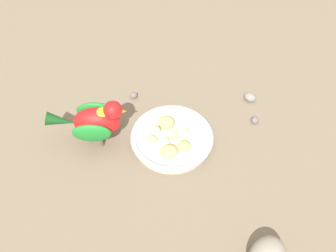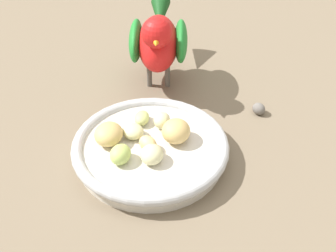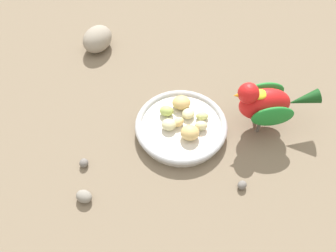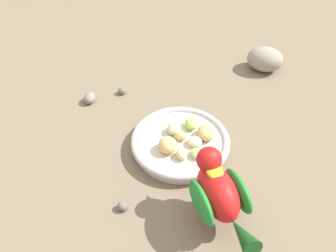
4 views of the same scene
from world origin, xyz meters
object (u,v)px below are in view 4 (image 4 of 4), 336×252
Objects in this scene: apple_piece_1 at (174,129)px; apple_piece_2 at (168,145)px; feeding_bowl at (180,143)px; apple_piece_0 at (195,142)px; pebble_0 at (122,91)px; rock_large at (265,59)px; apple_piece_4 at (191,124)px; pebble_1 at (122,206)px; apple_piece_6 at (180,154)px; parrot at (219,193)px; pebble_2 at (90,98)px; apple_piece_5 at (196,153)px; apple_piece_3 at (180,137)px; apple_piece_7 at (206,133)px.

apple_piece_1 is 0.05m from apple_piece_2.
apple_piece_0 is at bearing -4.01° from feeding_bowl.
feeding_bowl is 5.07× the size of apple_piece_2.
pebble_0 is at bearing 141.72° from feeding_bowl.
apple_piece_2 is 0.45× the size of rock_large.
pebble_1 is at bearing -110.42° from apple_piece_4.
pebble_1 is at bearing -119.92° from apple_piece_0.
apple_piece_1 is at bearing 89.51° from apple_piece_2.
parrot is (0.09, -0.10, 0.04)m from apple_piece_6.
apple_piece_6 is at bearing -76.84° from feeding_bowl.
apple_piece_1 is 0.22m from pebble_2.
apple_piece_1 is 0.79× the size of apple_piece_2.
apple_piece_5 is 0.03m from apple_piece_6.
parrot is at bearing -46.32° from pebble_0.
pebble_2 is (-0.27, 0.12, -0.02)m from apple_piece_5.
feeding_bowl is at bearing 175.99° from apple_piece_0.
parrot reaches higher than pebble_0.
apple_piece_4 is 1.58× the size of pebble_0.
feeding_bowl is 0.18m from parrot.
apple_piece_0 is at bearing -8.06° from apple_piece_3.
feeding_bowl is 4.89× the size of apple_piece_7.
apple_piece_2 reaches higher than pebble_2.
apple_piece_6 is 0.15m from pebble_1.
apple_piece_6 is 0.30× the size of rock_large.
apple_piece_3 reaches higher than apple_piece_0.
parrot is 0.40m from pebble_2.
parrot is 0.45m from rock_large.
parrot is at bearing -50.12° from apple_piece_6.
apple_piece_5 is 0.26m from pebble_0.
apple_piece_0 is at bearing -24.98° from apple_piece_1.
apple_piece_7 is 0.30m from rock_large.
pebble_0 is (-0.26, 0.27, -0.07)m from parrot.
apple_piece_6 is (0.01, -0.04, 0.02)m from feeding_bowl.
apple_piece_7 is at bearing -13.00° from pebble_2.
apple_piece_0 is at bearing -34.32° from pebble_0.
pebble_1 is at bearing -104.18° from apple_piece_1.
pebble_2 is (-0.24, 0.13, -0.02)m from apple_piece_6.
apple_piece_1 is 1.59× the size of pebble_1.
apple_piece_0 is 1.48× the size of pebble_1.
apple_piece_3 reaches higher than feeding_bowl.
pebble_2 reaches higher than pebble_0.
apple_piece_5 is at bearing -23.86° from pebble_2.
apple_piece_1 is 0.76× the size of apple_piece_7.
apple_piece_5 is 0.13m from parrot.
apple_piece_4 is at bearing 66.57° from apple_piece_2.
apple_piece_0 is 0.03m from apple_piece_5.
pebble_0 is (-0.15, 0.11, -0.02)m from apple_piece_1.
apple_piece_1 reaches higher than pebble_0.
apple_piece_4 is (0.01, 0.04, 0.02)m from feeding_bowl.
pebble_0 is 0.31m from pebble_1.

